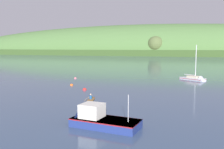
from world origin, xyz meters
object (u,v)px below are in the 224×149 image
sailboat_near_mooring (196,80)px  mooring_buoy_off_fishing_boat (75,78)px  fishing_boat_moored (98,122)px  mooring_buoy_midchannel (85,90)px  canoe_with_paddler (91,100)px  mooring_buoy_far_upstream (72,85)px

sailboat_near_mooring → mooring_buoy_off_fishing_boat: sailboat_near_mooring is taller
fishing_boat_moored → mooring_buoy_midchannel: size_ratio=9.39×
canoe_with_paddler → mooring_buoy_off_fishing_boat: size_ratio=6.67×
mooring_buoy_midchannel → mooring_buoy_far_upstream: 5.65m
fishing_boat_moored → mooring_buoy_far_upstream: (-11.93, 21.25, -0.40)m
sailboat_near_mooring → mooring_buoy_off_fishing_boat: (-25.65, -3.74, -0.08)m
fishing_boat_moored → mooring_buoy_midchannel: fishing_boat_moored is taller
sailboat_near_mooring → fishing_boat_moored: size_ratio=1.26×
fishing_boat_moored → mooring_buoy_midchannel: bearing=-55.6°
mooring_buoy_midchannel → mooring_buoy_off_fishing_boat: (-7.35, 13.42, 0.00)m
sailboat_near_mooring → mooring_buoy_midchannel: size_ratio=11.87×
fishing_boat_moored → mooring_buoy_off_fishing_boat: (-15.25, 30.72, -0.40)m
canoe_with_paddler → mooring_buoy_off_fishing_boat: bearing=-161.5°
sailboat_near_mooring → mooring_buoy_off_fishing_boat: bearing=-133.1°
mooring_buoy_far_upstream → sailboat_near_mooring: bearing=30.6°
fishing_boat_moored → mooring_buoy_off_fishing_boat: size_ratio=10.56×
mooring_buoy_far_upstream → fishing_boat_moored: bearing=-60.7°
canoe_with_paddler → mooring_buoy_midchannel: size_ratio=5.93×
mooring_buoy_midchannel → sailboat_near_mooring: bearing=43.2°
sailboat_near_mooring → canoe_with_paddler: (-14.56, -24.66, 0.01)m
sailboat_near_mooring → mooring_buoy_midchannel: 25.08m
fishing_boat_moored → mooring_buoy_off_fishing_boat: fishing_boat_moored is taller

